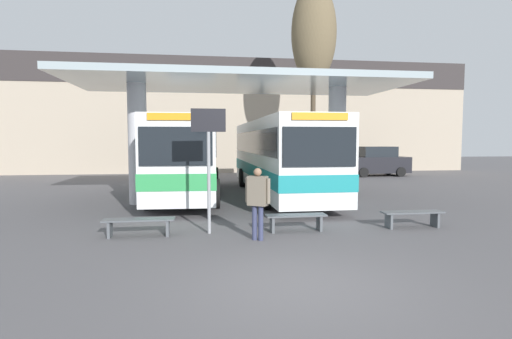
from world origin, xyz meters
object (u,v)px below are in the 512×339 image
info_sign_platform (209,146)px  poplar_tree_behind_left (314,34)px  waiting_bench_far_platform (412,215)px  transit_bus_center_bay (278,154)px  waiting_bench_mid_platform (139,223)px  transit_bus_left_bay (188,154)px  waiting_bench_near_pillar (296,219)px  parked_car_street (376,162)px  pedestrian_waiting (258,196)px

info_sign_platform → poplar_tree_behind_left: size_ratio=0.28×
waiting_bench_far_platform → transit_bus_center_bay: bearing=108.0°
transit_bus_center_bay → waiting_bench_mid_platform: 9.09m
transit_bus_center_bay → info_sign_platform: (-3.31, -7.28, 0.48)m
transit_bus_left_bay → waiting_bench_mid_platform: (-1.06, -7.38, -1.51)m
waiting_bench_near_pillar → parked_car_street: size_ratio=0.37×
transit_bus_center_bay → pedestrian_waiting: bearing=74.9°
transit_bus_left_bay → waiting_bench_far_platform: (6.42, -7.38, -1.51)m
waiting_bench_far_platform → pedestrian_waiting: size_ratio=0.98×
transit_bus_left_bay → waiting_bench_mid_platform: transit_bus_left_bay is taller
waiting_bench_mid_platform → pedestrian_waiting: size_ratio=1.01×
waiting_bench_near_pillar → waiting_bench_far_platform: (3.37, -0.00, 0.00)m
waiting_bench_mid_platform → waiting_bench_far_platform: bearing=-0.0°
waiting_bench_far_platform → info_sign_platform: info_sign_platform is taller
waiting_bench_near_pillar → waiting_bench_mid_platform: bearing=-180.0°
transit_bus_left_bay → info_sign_platform: bearing=98.0°
waiting_bench_mid_platform → poplar_tree_behind_left: size_ratio=0.15×
waiting_bench_far_platform → info_sign_platform: 6.03m
waiting_bench_near_pillar → info_sign_platform: size_ratio=0.50×
transit_bus_left_bay → transit_bus_center_bay: bearing=-177.8°
pedestrian_waiting → parked_car_street: bearing=87.3°
waiting_bench_near_pillar → pedestrian_waiting: pedestrian_waiting is taller
transit_bus_center_bay → transit_bus_left_bay: bearing=-0.5°
waiting_bench_near_pillar → parked_car_street: (9.70, 15.90, 0.64)m
poplar_tree_behind_left → info_sign_platform: bearing=-116.7°
info_sign_platform → poplar_tree_behind_left: poplar_tree_behind_left is taller
pedestrian_waiting → poplar_tree_behind_left: bearing=99.1°
transit_bus_left_bay → waiting_bench_far_platform: transit_bus_left_bay is taller
waiting_bench_mid_platform → waiting_bench_far_platform: same height
transit_bus_center_bay → waiting_bench_near_pillar: bearing=82.0°
waiting_bench_mid_platform → waiting_bench_far_platform: size_ratio=1.03×
waiting_bench_near_pillar → poplar_tree_behind_left: size_ratio=0.14×
transit_bus_left_bay → pedestrian_waiting: size_ratio=6.13×
info_sign_platform → waiting_bench_far_platform: bearing=-0.9°
transit_bus_center_bay → waiting_bench_near_pillar: (-0.98, -7.37, -1.50)m
transit_bus_left_bay → waiting_bench_near_pillar: (3.05, -7.38, -1.52)m
transit_bus_left_bay → transit_bus_center_bay: (4.03, -0.01, -0.01)m
transit_bus_center_bay → waiting_bench_mid_platform: bearing=55.0°
transit_bus_left_bay → waiting_bench_far_platform: size_ratio=6.25×
info_sign_platform → pedestrian_waiting: (1.16, -0.89, -1.23)m
pedestrian_waiting → info_sign_platform: bearing=173.1°
pedestrian_waiting → transit_bus_center_bay: bearing=105.7°
waiting_bench_far_platform → parked_car_street: (6.33, 15.90, 0.64)m
waiting_bench_mid_platform → pedestrian_waiting: pedestrian_waiting is taller
transit_bus_left_bay → waiting_bench_far_platform: 9.90m
transit_bus_center_bay → waiting_bench_far_platform: transit_bus_center_bay is taller
waiting_bench_far_platform → info_sign_platform: size_ratio=0.53×
poplar_tree_behind_left → pedestrian_waiting: bearing=-111.3°
poplar_tree_behind_left → waiting_bench_near_pillar: bearing=-108.0°
pedestrian_waiting → waiting_bench_mid_platform: bearing=-164.7°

